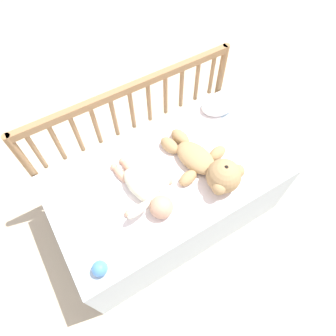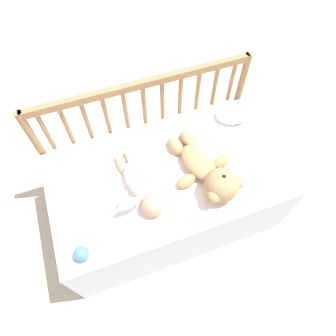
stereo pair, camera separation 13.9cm
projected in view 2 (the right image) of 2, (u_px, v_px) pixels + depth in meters
ground_plane at (168, 210)px, 1.82m from camera, size 12.00×12.00×0.00m
crib_mattress at (168, 194)px, 1.63m from camera, size 1.15×0.64×0.44m
crib_rail at (145, 112)px, 1.55m from camera, size 1.15×0.04×0.73m
blanket at (171, 175)px, 1.44m from camera, size 0.84×0.56×0.01m
teddy_bear at (209, 173)px, 1.38m from camera, size 0.31×0.46×0.16m
baby at (141, 186)px, 1.36m from camera, size 0.29×0.39×0.10m
small_pillow at (233, 113)px, 1.61m from camera, size 0.20×0.15×0.06m
toy_ball at (82, 254)px, 1.21m from camera, size 0.06×0.06×0.06m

